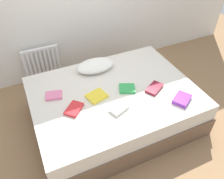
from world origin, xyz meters
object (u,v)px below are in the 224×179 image
object	(u,v)px
textbook_white	(119,108)
pillow	(95,66)
textbook_purple	(182,99)
textbook_green	(127,88)
textbook_pink	(54,95)
bed	(114,105)
textbook_red	(74,109)
radiator	(42,63)
textbook_yellow	(97,96)
textbook_maroon	(154,88)

from	to	relation	value
textbook_white	pillow	bearing A→B (deg)	66.09
textbook_purple	textbook_green	xyz separation A→B (m)	(-0.48, 0.44, -0.01)
pillow	textbook_pink	size ratio (longest dim) A/B	2.73
bed	textbook_purple	size ratio (longest dim) A/B	9.21
textbook_pink	pillow	bearing A→B (deg)	39.13
bed	textbook_red	bearing A→B (deg)	-168.38
textbook_purple	textbook_pink	xyz separation A→B (m)	(-1.32, 0.68, -0.01)
textbook_red	textbook_purple	distance (m)	1.23
textbook_purple	textbook_white	world-z (taller)	textbook_purple
bed	textbook_green	xyz separation A→B (m)	(0.16, -0.05, 0.27)
bed	textbook_red	world-z (taller)	textbook_red
textbook_purple	textbook_pink	size ratio (longest dim) A/B	1.16
textbook_white	radiator	bearing A→B (deg)	89.65
bed	textbook_yellow	world-z (taller)	textbook_yellow
textbook_green	textbook_yellow	xyz separation A→B (m)	(-0.38, 0.03, -0.00)
bed	pillow	distance (m)	0.60
pillow	textbook_white	world-z (taller)	pillow
pillow	textbook_red	xyz separation A→B (m)	(-0.49, -0.61, -0.04)
textbook_maroon	textbook_pink	distance (m)	1.21
pillow	textbook_pink	distance (m)	0.71
textbook_maroon	textbook_purple	xyz separation A→B (m)	(0.18, -0.30, 0.01)
bed	textbook_purple	distance (m)	0.85
textbook_maroon	textbook_red	size ratio (longest dim) A/B	1.11
textbook_white	textbook_yellow	size ratio (longest dim) A/B	0.96
textbook_red	textbook_green	world-z (taller)	textbook_green
textbook_yellow	textbook_pink	world-z (taller)	textbook_pink
pillow	textbook_purple	distance (m)	1.20
pillow	textbook_purple	size ratio (longest dim) A/B	2.36
textbook_maroon	textbook_purple	size ratio (longest dim) A/B	1.10
textbook_maroon	textbook_red	world-z (taller)	same
textbook_maroon	textbook_yellow	bearing A→B (deg)	136.62
radiator	textbook_purple	world-z (taller)	radiator
textbook_yellow	pillow	bearing A→B (deg)	55.35
pillow	textbook_white	distance (m)	0.82
pillow	textbook_yellow	xyz separation A→B (m)	(-0.19, -0.52, -0.05)
pillow	textbook_white	xyz separation A→B (m)	(-0.04, -0.82, -0.04)
textbook_yellow	textbook_red	bearing A→B (deg)	-177.88
radiator	textbook_red	bearing A→B (deg)	-84.84
textbook_yellow	textbook_green	bearing A→B (deg)	-19.48
textbook_green	textbook_yellow	bearing A→B (deg)	-161.56
textbook_purple	textbook_pink	world-z (taller)	textbook_purple
textbook_pink	textbook_maroon	bearing A→B (deg)	-4.74
textbook_purple	textbook_white	distance (m)	0.74
textbook_green	bed	bearing A→B (deg)	-174.40
textbook_purple	bed	bearing A→B (deg)	111.03
textbook_maroon	textbook_white	xyz separation A→B (m)	(-0.54, -0.13, 0.00)
textbook_maroon	textbook_pink	bearing A→B (deg)	131.65
textbook_red	textbook_purple	size ratio (longest dim) A/B	0.99
textbook_yellow	bed	bearing A→B (deg)	-10.39
radiator	textbook_red	world-z (taller)	radiator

